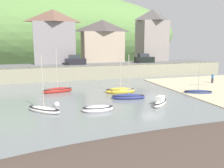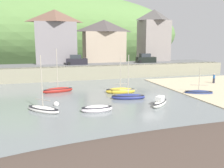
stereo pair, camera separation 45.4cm
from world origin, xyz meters
The scene contains 17 objects.
ground centered at (1.40, -9.56, 0.16)m, with size 48.00×41.00×0.61m.
quay_seawall centered at (0.00, 17.50, 1.36)m, with size 48.00×9.40×2.40m.
hillside_backdrop centered at (-5.69, 55.20, 8.95)m, with size 80.00×44.00×25.56m.
waterfront_building_left centered at (-9.68, 25.20, 7.92)m, with size 8.42×5.59×10.86m.
waterfront_building_centre centered at (0.72, 25.20, 7.02)m, with size 9.18×4.56×9.06m.
waterfront_building_right centered at (12.65, 25.20, 8.34)m, with size 6.58×5.56×11.66m.
fishing_boat_green centered at (-13.21, -2.33, 0.24)m, with size 3.74×3.81×5.85m.
sailboat_nearest_shore centered at (-7.95, -3.85, 0.25)m, with size 3.28×1.50×0.81m.
motorboat_with_cabin centered at (-10.97, 6.80, 0.30)m, with size 4.35×1.84×6.20m.
sailboat_white_hull centered at (-2.80, 3.76, 0.31)m, with size 4.24×1.97×5.21m.
rowboat_small_beached centered at (-3.00, 0.24, 0.27)m, with size 4.38×2.32×5.62m.
dinghy_open_wooden centered at (7.11, 0.13, 0.22)m, with size 4.00×2.69×3.70m.
sailboat_far_left centered at (-0.70, -3.62, 0.29)m, with size 3.26×3.14×1.18m.
parked_car_near_slipway centered at (-6.15, 20.70, 3.20)m, with size 4.18×1.89×1.95m.
parked_car_by_wall centered at (8.68, 20.70, 3.20)m, with size 4.19×1.92×1.95m.
person_near_water centered at (14.34, 6.04, 0.98)m, with size 0.34×0.34×1.62m.
mooring_buoy centered at (-11.76, -0.53, 0.18)m, with size 0.61×0.61×0.61m.
Camera 2 is at (-13.53, -27.45, 7.17)m, focal length 39.42 mm.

